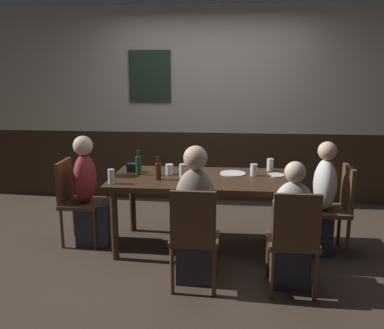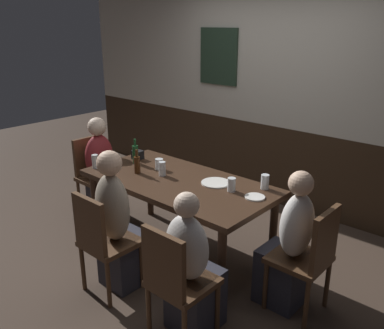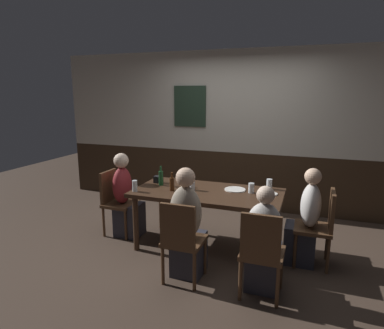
% 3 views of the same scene
% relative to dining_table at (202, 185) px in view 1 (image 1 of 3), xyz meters
% --- Properties ---
extents(ground_plane, '(12.00, 12.00, 0.00)m').
position_rel_dining_table_xyz_m(ground_plane, '(0.00, 0.00, -0.66)').
color(ground_plane, '#423328').
extents(wall_back, '(6.40, 0.13, 2.60)m').
position_rel_dining_table_xyz_m(wall_back, '(-0.01, 1.65, 0.64)').
color(wall_back, '#332316').
rests_on(wall_back, ground_plane).
extents(dining_table, '(1.81, 0.90, 0.74)m').
position_rel_dining_table_xyz_m(dining_table, '(0.00, 0.00, 0.00)').
color(dining_table, '#382316').
rests_on(dining_table, ground_plane).
extents(chair_right_near, '(0.40, 0.40, 0.88)m').
position_rel_dining_table_xyz_m(chair_right_near, '(0.79, -0.87, -0.17)').
color(chair_right_near, '#513521').
rests_on(chair_right_near, ground_plane).
extents(chair_head_west, '(0.40, 0.40, 0.88)m').
position_rel_dining_table_xyz_m(chair_head_west, '(-1.32, 0.00, -0.17)').
color(chair_head_west, '#513521').
rests_on(chair_head_west, ground_plane).
extents(chair_mid_near, '(0.40, 0.40, 0.88)m').
position_rel_dining_table_xyz_m(chair_mid_near, '(0.00, -0.87, -0.17)').
color(chair_mid_near, '#513521').
rests_on(chair_mid_near, ground_plane).
extents(chair_head_east, '(0.40, 0.40, 0.88)m').
position_rel_dining_table_xyz_m(chair_head_east, '(1.32, 0.00, -0.17)').
color(chair_head_east, '#513521').
rests_on(chair_head_east, ground_plane).
extents(person_right_near, '(0.34, 0.37, 1.08)m').
position_rel_dining_table_xyz_m(person_right_near, '(0.79, -0.70, -0.21)').
color(person_right_near, '#2D2D38').
rests_on(person_right_near, ground_plane).
extents(person_head_west, '(0.37, 0.34, 1.14)m').
position_rel_dining_table_xyz_m(person_head_west, '(-1.16, 0.00, -0.18)').
color(person_head_west, '#2D2D38').
rests_on(person_head_west, ground_plane).
extents(person_mid_near, '(0.34, 0.37, 1.19)m').
position_rel_dining_table_xyz_m(person_mid_near, '(0.00, -0.71, -0.16)').
color(person_mid_near, '#2D2D38').
rests_on(person_mid_near, ground_plane).
extents(person_head_east, '(0.37, 0.34, 1.12)m').
position_rel_dining_table_xyz_m(person_head_east, '(1.15, 0.00, -0.19)').
color(person_head_east, '#2D2D38').
rests_on(person_head_east, ground_plane).
extents(beer_glass_tall, '(0.07, 0.07, 0.14)m').
position_rel_dining_table_xyz_m(beer_glass_tall, '(-0.19, -0.02, 0.14)').
color(beer_glass_tall, silver).
rests_on(beer_glass_tall, dining_table).
extents(pint_glass_amber, '(0.07, 0.07, 0.12)m').
position_rel_dining_table_xyz_m(pint_glass_amber, '(0.52, 0.11, 0.13)').
color(pint_glass_amber, silver).
rests_on(pint_glass_amber, dining_table).
extents(pint_glass_stout, '(0.06, 0.06, 0.14)m').
position_rel_dining_table_xyz_m(pint_glass_stout, '(-0.83, -0.31, 0.14)').
color(pint_glass_stout, silver).
rests_on(pint_glass_stout, dining_table).
extents(tumbler_short, '(0.07, 0.07, 0.13)m').
position_rel_dining_table_xyz_m(tumbler_short, '(0.70, 0.35, 0.14)').
color(tumbler_short, silver).
rests_on(tumbler_short, dining_table).
extents(beer_glass_half, '(0.08, 0.08, 0.11)m').
position_rel_dining_table_xyz_m(beer_glass_half, '(-0.34, 0.09, 0.12)').
color(beer_glass_half, silver).
rests_on(beer_glass_half, dining_table).
extents(beer_bottle_green, '(0.06, 0.06, 0.25)m').
position_rel_dining_table_xyz_m(beer_bottle_green, '(-0.65, 0.05, 0.18)').
color(beer_bottle_green, '#194723').
rests_on(beer_bottle_green, dining_table).
extents(beer_bottle_brown, '(0.06, 0.06, 0.23)m').
position_rel_dining_table_xyz_m(beer_bottle_brown, '(-0.42, -0.13, 0.17)').
color(beer_bottle_brown, '#42230F').
rests_on(beer_bottle_brown, dining_table).
extents(plate_white_large, '(0.26, 0.26, 0.01)m').
position_rel_dining_table_xyz_m(plate_white_large, '(0.31, 0.16, 0.08)').
color(plate_white_large, white).
rests_on(plate_white_large, dining_table).
extents(plate_white_small, '(0.17, 0.17, 0.01)m').
position_rel_dining_table_xyz_m(plate_white_small, '(0.74, 0.13, 0.08)').
color(plate_white_small, white).
rests_on(plate_white_small, dining_table).
extents(condiment_caddy, '(0.11, 0.09, 0.09)m').
position_rel_dining_table_xyz_m(condiment_caddy, '(-0.74, 0.16, 0.12)').
color(condiment_caddy, black).
rests_on(condiment_caddy, dining_table).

